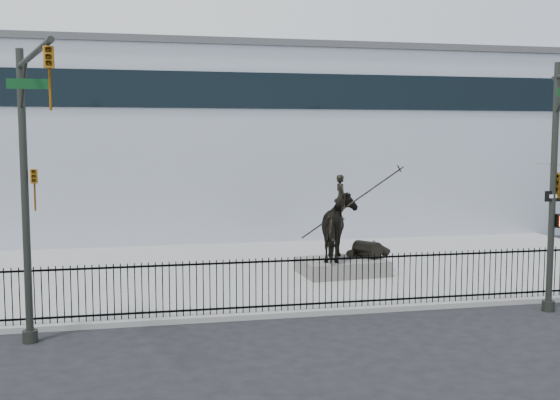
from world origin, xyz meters
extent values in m
plane|color=black|center=(0.00, 0.00, 0.00)|extent=(120.00, 120.00, 0.00)
cube|color=gray|center=(0.00, 7.00, 0.07)|extent=(30.00, 12.00, 0.15)
cube|color=#B0B7C0|center=(0.00, 20.00, 4.50)|extent=(44.00, 14.00, 9.00)
cube|color=black|center=(0.00, 1.25, 0.30)|extent=(22.00, 0.05, 0.05)
cube|color=black|center=(0.00, 1.25, 1.55)|extent=(22.00, 0.05, 0.05)
cube|color=black|center=(0.00, 1.25, 0.90)|extent=(22.00, 0.03, 1.50)
cube|color=#5A5752|center=(2.53, 5.54, 0.42)|extent=(3.04, 2.23, 0.54)
imported|color=black|center=(2.53, 5.54, 1.83)|extent=(2.14, 2.44, 2.29)
imported|color=black|center=(2.44, 5.53, 2.88)|extent=(0.42, 0.60, 1.55)
cylinder|color=black|center=(2.84, 5.57, 2.64)|extent=(3.67, 0.39, 2.33)
cylinder|color=#272A25|center=(-7.00, 0.20, 0.15)|extent=(0.36, 0.36, 0.30)
cylinder|color=#272A25|center=(-7.00, 0.20, 3.50)|extent=(0.18, 0.18, 7.00)
cylinder|color=#272A25|center=(-6.40, -1.92, 6.60)|extent=(1.47, 4.84, 0.12)
imported|color=#AC6C13|center=(-5.80, -4.05, 5.97)|extent=(0.18, 0.22, 1.10)
imported|color=#AC6C13|center=(-6.78, 0.20, 3.70)|extent=(0.16, 0.20, 1.00)
cube|color=#0C3F19|center=(-6.64, -1.00, 6.10)|extent=(0.90, 0.03, 0.22)
cylinder|color=#272A25|center=(7.00, 0.20, 0.15)|extent=(0.36, 0.36, 0.30)
cylinder|color=#272A25|center=(7.00, 0.20, 3.50)|extent=(0.18, 0.18, 7.00)
imported|color=#AC6C13|center=(7.22, 0.20, 3.70)|extent=(0.53, 2.48, 1.00)
cube|color=black|center=(7.20, 0.15, 3.30)|extent=(0.95, 0.03, 0.30)
camera|label=1|loc=(-4.23, -16.13, 4.96)|focal=42.00mm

